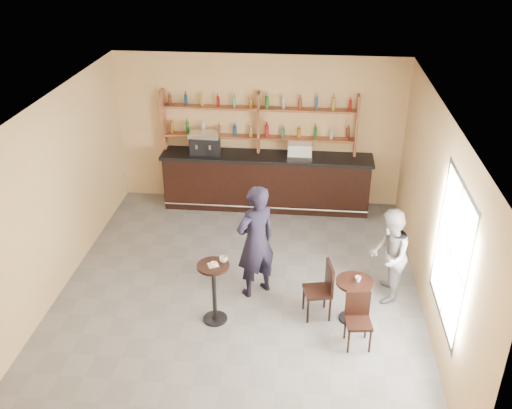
# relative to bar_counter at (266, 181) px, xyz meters

# --- Properties ---
(floor) EXTENTS (7.00, 7.00, 0.00)m
(floor) POSITION_rel_bar_counter_xyz_m (-0.19, -3.15, -0.60)
(floor) COLOR slate
(floor) RESTS_ON ground
(ceiling) EXTENTS (7.00, 7.00, 0.00)m
(ceiling) POSITION_rel_bar_counter_xyz_m (-0.19, -3.15, 2.60)
(ceiling) COLOR white
(ceiling) RESTS_ON wall_back
(wall_back) EXTENTS (7.00, 0.00, 7.00)m
(wall_back) POSITION_rel_bar_counter_xyz_m (-0.19, 0.35, 1.00)
(wall_back) COLOR tan
(wall_back) RESTS_ON floor
(wall_front) EXTENTS (7.00, 0.00, 7.00)m
(wall_front) POSITION_rel_bar_counter_xyz_m (-0.19, -6.65, 1.00)
(wall_front) COLOR tan
(wall_front) RESTS_ON floor
(wall_left) EXTENTS (0.00, 7.00, 7.00)m
(wall_left) POSITION_rel_bar_counter_xyz_m (-3.19, -3.15, 1.00)
(wall_left) COLOR tan
(wall_left) RESTS_ON floor
(wall_right) EXTENTS (0.00, 7.00, 7.00)m
(wall_right) POSITION_rel_bar_counter_xyz_m (2.81, -3.15, 1.00)
(wall_right) COLOR tan
(wall_right) RESTS_ON floor
(window_pane) EXTENTS (0.00, 2.00, 2.00)m
(window_pane) POSITION_rel_bar_counter_xyz_m (2.81, -4.35, 1.10)
(window_pane) COLOR white
(window_pane) RESTS_ON wall_right
(window_frame) EXTENTS (0.04, 1.70, 2.10)m
(window_frame) POSITION_rel_bar_counter_xyz_m (2.80, -4.35, 1.10)
(window_frame) COLOR black
(window_frame) RESTS_ON wall_right
(shelf_unit) EXTENTS (4.00, 0.26, 1.40)m
(shelf_unit) POSITION_rel_bar_counter_xyz_m (-0.19, 0.22, 1.21)
(shelf_unit) COLOR brown
(shelf_unit) RESTS_ON wall_back
(liquor_bottles) EXTENTS (3.68, 0.10, 1.00)m
(liquor_bottles) POSITION_rel_bar_counter_xyz_m (-0.19, 0.22, 1.38)
(liquor_bottles) COLOR #8C5919
(liquor_bottles) RESTS_ON shelf_unit
(bar_counter) EXTENTS (4.40, 0.86, 1.19)m
(bar_counter) POSITION_rel_bar_counter_xyz_m (0.00, 0.00, 0.00)
(bar_counter) COLOR black
(bar_counter) RESTS_ON floor
(espresso_machine) EXTENTS (0.69, 0.49, 0.46)m
(espresso_machine) POSITION_rel_bar_counter_xyz_m (-1.29, 0.00, 0.82)
(espresso_machine) COLOR black
(espresso_machine) RESTS_ON bar_counter
(pastry_case) EXTENTS (0.51, 0.41, 0.30)m
(pastry_case) POSITION_rel_bar_counter_xyz_m (0.69, 0.00, 0.75)
(pastry_case) COLOR silver
(pastry_case) RESTS_ON bar_counter
(pedestal_table) EXTENTS (0.63, 0.63, 1.02)m
(pedestal_table) POSITION_rel_bar_counter_xyz_m (-0.47, -3.92, -0.09)
(pedestal_table) COLOR black
(pedestal_table) RESTS_ON floor
(napkin) EXTENTS (0.20, 0.20, 0.00)m
(napkin) POSITION_rel_bar_counter_xyz_m (-0.47, -3.92, 0.42)
(napkin) COLOR white
(napkin) RESTS_ON pedestal_table
(donut) EXTENTS (0.13, 0.13, 0.04)m
(donut) POSITION_rel_bar_counter_xyz_m (-0.46, -3.93, 0.45)
(donut) COLOR #C77A48
(donut) RESTS_ON napkin
(cup_pedestal) EXTENTS (0.16, 0.16, 0.09)m
(cup_pedestal) POSITION_rel_bar_counter_xyz_m (-0.33, -3.82, 0.47)
(cup_pedestal) COLOR white
(cup_pedestal) RESTS_ON pedestal_table
(man_main) EXTENTS (0.85, 0.82, 1.97)m
(man_main) POSITION_rel_bar_counter_xyz_m (0.09, -3.13, 0.39)
(man_main) COLOR black
(man_main) RESTS_ON floor
(cafe_table) EXTENTS (0.72, 0.72, 0.72)m
(cafe_table) POSITION_rel_bar_counter_xyz_m (1.65, -3.70, -0.24)
(cafe_table) COLOR black
(cafe_table) RESTS_ON floor
(cup_cafe) EXTENTS (0.11, 0.11, 0.08)m
(cup_cafe) POSITION_rel_bar_counter_xyz_m (1.70, -3.70, 0.17)
(cup_cafe) COLOR white
(cup_cafe) RESTS_ON cafe_table
(chair_west) EXTENTS (0.48, 0.48, 0.94)m
(chair_west) POSITION_rel_bar_counter_xyz_m (1.10, -3.65, -0.13)
(chair_west) COLOR black
(chair_west) RESTS_ON floor
(chair_south) EXTENTS (0.41, 0.41, 0.84)m
(chair_south) POSITION_rel_bar_counter_xyz_m (1.70, -4.30, -0.17)
(chair_south) COLOR black
(chair_south) RESTS_ON floor
(patron_second) EXTENTS (0.71, 0.86, 1.61)m
(patron_second) POSITION_rel_bar_counter_xyz_m (2.22, -3.06, 0.21)
(patron_second) COLOR gray
(patron_second) RESTS_ON floor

